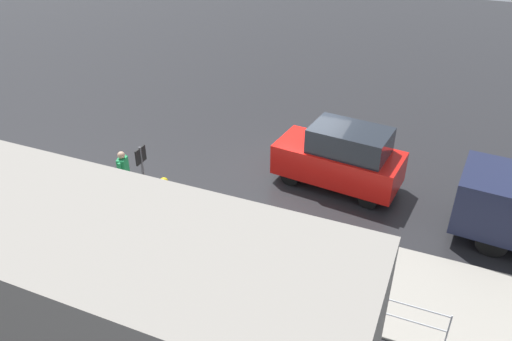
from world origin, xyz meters
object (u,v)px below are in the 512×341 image
moving_hatchback (341,157)px  fire_hydrant (165,189)px  sign_post (143,174)px  pedestrian (124,171)px

moving_hatchback → fire_hydrant: moving_hatchback is taller
fire_hydrant → sign_post: size_ratio=0.33×
pedestrian → sign_post: bearing=150.3°
pedestrian → fire_hydrant: bearing=-163.4°
moving_hatchback → pedestrian: size_ratio=2.51×
pedestrian → sign_post: sign_post is taller
fire_hydrant → pedestrian: (1.15, 0.34, 0.56)m
fire_hydrant → sign_post: 1.59m
pedestrian → sign_post: size_ratio=0.68×
moving_hatchback → fire_hydrant: (4.65, 2.90, -0.63)m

